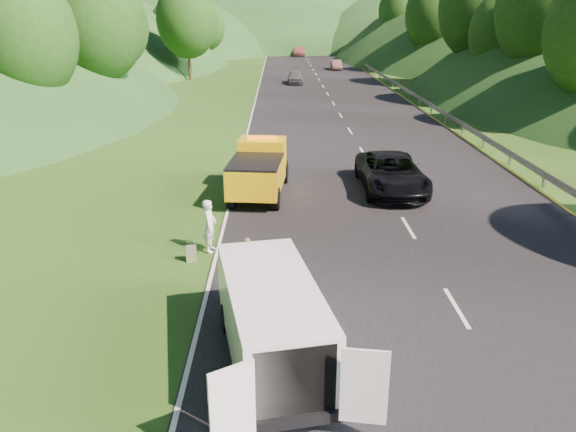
{
  "coord_description": "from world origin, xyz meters",
  "views": [
    {
      "loc": [
        -1.82,
        -15.4,
        7.61
      ],
      "look_at": [
        -1.52,
        1.84,
        1.3
      ],
      "focal_mm": 35.0,
      "sensor_mm": 36.0,
      "label": 1
    }
  ],
  "objects_px": {
    "woman": "(211,251)",
    "child": "(248,268)",
    "suitcase": "(191,254)",
    "spare_tire": "(324,405)",
    "passing_suv": "(390,191)",
    "worker": "(309,366)",
    "tow_truck": "(259,169)",
    "white_van": "(270,316)"
  },
  "relations": [
    {
      "from": "tow_truck",
      "to": "worker",
      "type": "height_order",
      "value": "tow_truck"
    },
    {
      "from": "white_van",
      "to": "suitcase",
      "type": "distance_m",
      "value": 6.22
    },
    {
      "from": "child",
      "to": "passing_suv",
      "type": "bearing_deg",
      "value": 92.01
    },
    {
      "from": "tow_truck",
      "to": "suitcase",
      "type": "bearing_deg",
      "value": -99.95
    },
    {
      "from": "worker",
      "to": "spare_tire",
      "type": "height_order",
      "value": "worker"
    },
    {
      "from": "worker",
      "to": "passing_suv",
      "type": "distance_m",
      "value": 13.91
    },
    {
      "from": "white_van",
      "to": "passing_suv",
      "type": "xyz_separation_m",
      "value": [
        5.23,
        13.0,
        -1.18
      ]
    },
    {
      "from": "white_van",
      "to": "passing_suv",
      "type": "relative_size",
      "value": 1.08
    },
    {
      "from": "white_van",
      "to": "child",
      "type": "xyz_separation_m",
      "value": [
        -0.78,
        5.01,
        -1.18
      ]
    },
    {
      "from": "white_van",
      "to": "spare_tire",
      "type": "relative_size",
      "value": 8.94
    },
    {
      "from": "suitcase",
      "to": "child",
      "type": "bearing_deg",
      "value": -16.38
    },
    {
      "from": "white_van",
      "to": "suitcase",
      "type": "bearing_deg",
      "value": 104.39
    },
    {
      "from": "woman",
      "to": "spare_tire",
      "type": "height_order",
      "value": "woman"
    },
    {
      "from": "woman",
      "to": "passing_suv",
      "type": "distance_m",
      "value": 9.9
    },
    {
      "from": "tow_truck",
      "to": "white_van",
      "type": "bearing_deg",
      "value": -81.13
    },
    {
      "from": "woman",
      "to": "spare_tire",
      "type": "distance_m",
      "value": 8.55
    },
    {
      "from": "child",
      "to": "suitcase",
      "type": "distance_m",
      "value": 1.95
    },
    {
      "from": "woman",
      "to": "spare_tire",
      "type": "xyz_separation_m",
      "value": [
        3.21,
        -7.92,
        0.0
      ]
    },
    {
      "from": "passing_suv",
      "to": "spare_tire",
      "type": "bearing_deg",
      "value": -105.66
    },
    {
      "from": "tow_truck",
      "to": "worker",
      "type": "relative_size",
      "value": 3.42
    },
    {
      "from": "woman",
      "to": "spare_tire",
      "type": "relative_size",
      "value": 2.58
    },
    {
      "from": "white_van",
      "to": "child",
      "type": "relative_size",
      "value": 6.35
    },
    {
      "from": "worker",
      "to": "spare_tire",
      "type": "distance_m",
      "value": 1.38
    },
    {
      "from": "woman",
      "to": "child",
      "type": "relative_size",
      "value": 1.83
    },
    {
      "from": "worker",
      "to": "suitcase",
      "type": "distance_m",
      "value": 6.77
    },
    {
      "from": "woman",
      "to": "child",
      "type": "distance_m",
      "value": 1.87
    },
    {
      "from": "woman",
      "to": "suitcase",
      "type": "xyz_separation_m",
      "value": [
        -0.54,
        -0.78,
        0.27
      ]
    },
    {
      "from": "woman",
      "to": "child",
      "type": "height_order",
      "value": "woman"
    },
    {
      "from": "white_van",
      "to": "passing_suv",
      "type": "bearing_deg",
      "value": 57.09
    },
    {
      "from": "woman",
      "to": "suitcase",
      "type": "bearing_deg",
      "value": 150.7
    },
    {
      "from": "suitcase",
      "to": "passing_suv",
      "type": "bearing_deg",
      "value": 43.4
    },
    {
      "from": "tow_truck",
      "to": "suitcase",
      "type": "xyz_separation_m",
      "value": [
        -2.0,
        -7.01,
        -0.9
      ]
    },
    {
      "from": "worker",
      "to": "passing_suv",
      "type": "relative_size",
      "value": 0.29
    },
    {
      "from": "child",
      "to": "passing_suv",
      "type": "height_order",
      "value": "passing_suv"
    },
    {
      "from": "child",
      "to": "spare_tire",
      "type": "xyz_separation_m",
      "value": [
        1.89,
        -6.59,
        0.0
      ]
    },
    {
      "from": "spare_tire",
      "to": "child",
      "type": "bearing_deg",
      "value": 106.0
    },
    {
      "from": "tow_truck",
      "to": "spare_tire",
      "type": "bearing_deg",
      "value": -76.99
    },
    {
      "from": "suitcase",
      "to": "spare_tire",
      "type": "height_order",
      "value": "suitcase"
    },
    {
      "from": "suitcase",
      "to": "worker",
      "type": "bearing_deg",
      "value": -58.66
    },
    {
      "from": "worker",
      "to": "tow_truck",
      "type": "bearing_deg",
      "value": 103.48
    },
    {
      "from": "white_van",
      "to": "spare_tire",
      "type": "distance_m",
      "value": 2.26
    },
    {
      "from": "worker",
      "to": "spare_tire",
      "type": "xyz_separation_m",
      "value": [
        0.23,
        -1.37,
        0.0
      ]
    }
  ]
}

